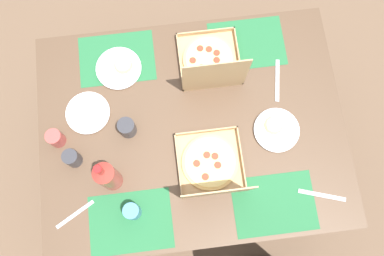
{
  "coord_description": "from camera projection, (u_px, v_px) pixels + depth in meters",
  "views": [
    {
      "loc": [
        0.06,
        0.48,
        2.6
      ],
      "look_at": [
        0.0,
        0.0,
        0.72
      ],
      "focal_mm": 39.48,
      "sensor_mm": 36.0,
      "label": 1
    }
  ],
  "objects": [
    {
      "name": "ground_plane",
      "position": [
        192.0,
        157.0,
        2.64
      ],
      "size": [
        6.0,
        6.0,
        0.0
      ],
      "primitive_type": "plane",
      "color": "brown"
    },
    {
      "name": "dining_table",
      "position": [
        192.0,
        133.0,
        2.03
      ],
      "size": [
        1.4,
        1.07,
        0.72
      ],
      "color": "#3F3328",
      "rests_on": "ground_plane"
    },
    {
      "name": "placemat_near_left",
      "position": [
        247.0,
        44.0,
        2.04
      ],
      "size": [
        0.36,
        0.26,
        0.0
      ],
      "primitive_type": "cube",
      "color": "#236638",
      "rests_on": "dining_table"
    },
    {
      "name": "placemat_near_right",
      "position": [
        117.0,
        58.0,
        2.02
      ],
      "size": [
        0.36,
        0.26,
        0.0
      ],
      "primitive_type": "cube",
      "color": "#236638",
      "rests_on": "dining_table"
    },
    {
      "name": "placemat_far_left",
      "position": [
        274.0,
        204.0,
        1.85
      ],
      "size": [
        0.36,
        0.26,
        0.0
      ],
      "primitive_type": "cube",
      "color": "#236638",
      "rests_on": "dining_table"
    },
    {
      "name": "placemat_far_right",
      "position": [
        131.0,
        222.0,
        1.83
      ],
      "size": [
        0.36,
        0.26,
        0.0
      ],
      "primitive_type": "cube",
      "color": "#236638",
      "rests_on": "dining_table"
    },
    {
      "name": "pizza_box_center",
      "position": [
        210.0,
        63.0,
        1.96
      ],
      "size": [
        0.29,
        0.3,
        0.32
      ],
      "color": "tan",
      "rests_on": "dining_table"
    },
    {
      "name": "pizza_box_edge_far",
      "position": [
        211.0,
        169.0,
        1.84
      ],
      "size": [
        0.29,
        0.31,
        0.32
      ],
      "color": "tan",
      "rests_on": "dining_table"
    },
    {
      "name": "plate_far_left",
      "position": [
        88.0,
        113.0,
        1.95
      ],
      "size": [
        0.2,
        0.2,
        0.02
      ],
      "color": "white",
      "rests_on": "dining_table"
    },
    {
      "name": "plate_far_right",
      "position": [
        119.0,
        68.0,
        2.0
      ],
      "size": [
        0.22,
        0.22,
        0.03
      ],
      "color": "white",
      "rests_on": "dining_table"
    },
    {
      "name": "plate_near_right",
      "position": [
        276.0,
        130.0,
        1.92
      ],
      "size": [
        0.21,
        0.21,
        0.03
      ],
      "color": "white",
      "rests_on": "dining_table"
    },
    {
      "name": "soda_bottle",
      "position": [
        107.0,
        176.0,
        1.75
      ],
      "size": [
        0.09,
        0.09,
        0.32
      ],
      "color": "#B2382D",
      "rests_on": "dining_table"
    },
    {
      "name": "cup_spare",
      "position": [
        72.0,
        158.0,
        1.85
      ],
      "size": [
        0.07,
        0.07,
        0.1
      ],
      "primitive_type": "cylinder",
      "color": "#333338",
      "rests_on": "dining_table"
    },
    {
      "name": "cup_red",
      "position": [
        56.0,
        138.0,
        1.88
      ],
      "size": [
        0.07,
        0.07,
        0.09
      ],
      "primitive_type": "cylinder",
      "color": "#BF4742",
      "rests_on": "dining_table"
    },
    {
      "name": "cup_dark",
      "position": [
        127.0,
        128.0,
        1.89
      ],
      "size": [
        0.08,
        0.08,
        0.1
      ],
      "primitive_type": "cylinder",
      "color": "#333338",
      "rests_on": "dining_table"
    },
    {
      "name": "cup_clear_left",
      "position": [
        132.0,
        212.0,
        1.79
      ],
      "size": [
        0.07,
        0.07,
        0.11
      ],
      "primitive_type": "cylinder",
      "color": "teal",
      "rests_on": "dining_table"
    },
    {
      "name": "knife_by_near_right",
      "position": [
        277.0,
        80.0,
        1.99
      ],
      "size": [
        0.06,
        0.21,
        0.0
      ],
      "primitive_type": "cube",
      "rotation": [
        0.0,
        0.0,
        4.53
      ],
      "color": "#B7B7BC",
      "rests_on": "dining_table"
    },
    {
      "name": "knife_by_far_left",
      "position": [
        322.0,
        195.0,
        1.86
      ],
      "size": [
        0.21,
        0.08,
        0.0
      ],
      "primitive_type": "cube",
      "rotation": [
        0.0,
        0.0,
        5.97
      ],
      "color": "#B7B7BC",
      "rests_on": "dining_table"
    },
    {
      "name": "fork_by_far_right",
      "position": [
        75.0,
        214.0,
        1.84
      ],
      "size": [
        0.17,
        0.11,
        0.0
      ],
      "primitive_type": "cube",
      "rotation": [
        0.0,
        0.0,
        3.66
      ],
      "color": "#B7B7BC",
      "rests_on": "dining_table"
    }
  ]
}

